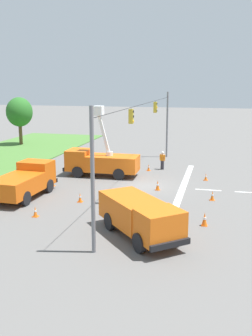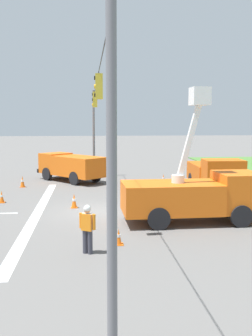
{
  "view_description": "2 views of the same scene",
  "coord_description": "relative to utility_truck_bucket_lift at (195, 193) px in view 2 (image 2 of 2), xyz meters",
  "views": [
    {
      "loc": [
        -30.22,
        -5.82,
        8.25
      ],
      "look_at": [
        -2.24,
        0.98,
        1.92
      ],
      "focal_mm": 42.0,
      "sensor_mm": 36.0,
      "label": 1
    },
    {
      "loc": [
        20.13,
        -0.41,
        4.74
      ],
      "look_at": [
        -1.04,
        1.59,
        2.14
      ],
      "focal_mm": 42.0,
      "sensor_mm": 36.0,
      "label": 2
    }
  ],
  "objects": [
    {
      "name": "road_worker",
      "position": [
        3.93,
        -4.98,
        -0.36
      ],
      "size": [
        0.41,
        0.58,
        1.77
      ],
      "color": "#383842",
      "rests_on": "ground"
    },
    {
      "name": "ground_plane",
      "position": [
        -2.56,
        -4.48,
        -1.36
      ],
      "size": [
        200.0,
        200.0,
        0.0
      ],
      "primitive_type": "plane",
      "color": "#605E5B"
    },
    {
      "name": "traffic_cone_near_bucket",
      "position": [
        3.06,
        -3.8,
        -1.06
      ],
      "size": [
        0.36,
        0.36,
        0.62
      ],
      "color": "orange",
      "rests_on": "ground"
    },
    {
      "name": "utility_truck_bucket_lift",
      "position": [
        0.0,
        0.0,
        0.0
      ],
      "size": [
        2.61,
        6.58,
        6.21
      ],
      "color": "orange",
      "rests_on": "ground"
    },
    {
      "name": "traffic_cone_lane_edge_a",
      "position": [
        -3.52,
        -5.73,
        -0.97
      ],
      "size": [
        0.36,
        0.36,
        0.78
      ],
      "color": "orange",
      "rests_on": "ground"
    },
    {
      "name": "traffic_cone_far_left",
      "position": [
        -5.27,
        -9.94,
        -1.02
      ],
      "size": [
        0.36,
        0.36,
        0.69
      ],
      "color": "orange",
      "rests_on": "ground"
    },
    {
      "name": "utility_truck_support_near",
      "position": [
        -7.59,
        3.44,
        -0.17
      ],
      "size": [
        6.14,
        2.78,
        2.32
      ],
      "color": "#D6560F",
      "rests_on": "ground"
    },
    {
      "name": "utility_truck_support_far",
      "position": [
        -13.05,
        -6.28,
        -0.14
      ],
      "size": [
        6.03,
        5.66,
        2.09
      ],
      "color": "orange",
      "rests_on": "ground"
    },
    {
      "name": "signal_gantry",
      "position": [
        -2.56,
        -4.48,
        2.89
      ],
      "size": [
        26.2,
        0.33,
        7.2
      ],
      "color": "slate",
      "rests_on": "ground"
    },
    {
      "name": "traffic_cone_mid_left",
      "position": [
        -4.33,
        2.72,
        -1.03
      ],
      "size": [
        0.36,
        0.36,
        0.67
      ],
      "color": "orange",
      "rests_on": "ground"
    },
    {
      "name": "traffic_cone_foreground_left",
      "position": [
        -7.88,
        -0.93,
        -1.04
      ],
      "size": [
        0.36,
        0.36,
        0.66
      ],
      "color": "orange",
      "rests_on": "ground"
    },
    {
      "name": "traffic_cone_centre_line",
      "position": [
        -11.45,
        0.71,
        -1.03
      ],
      "size": [
        0.36,
        0.36,
        0.67
      ],
      "color": "orange",
      "rests_on": "ground"
    },
    {
      "name": "traffic_cone_lane_edge_b",
      "position": [
        -10.55,
        -9.63,
        -0.95
      ],
      "size": [
        0.36,
        0.36,
        0.81
      ],
      "color": "orange",
      "rests_on": "ground"
    },
    {
      "name": "lane_markings",
      "position": [
        -2.56,
        -9.05,
        -1.35
      ],
      "size": [
        17.6,
        15.25,
        0.01
      ],
      "color": "silver",
      "rests_on": "ground"
    }
  ]
}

